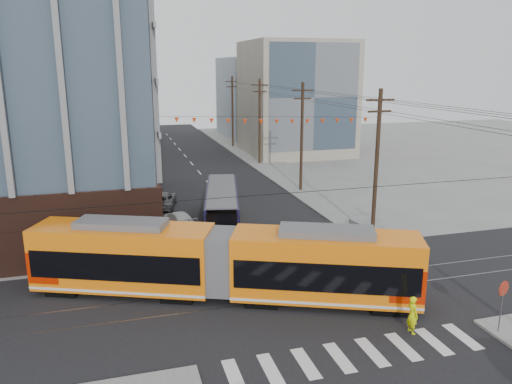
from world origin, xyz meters
TOP-DOWN VIEW (x-y plane):
  - ground at (0.00, 0.00)m, footprint 160.00×160.00m
  - bg_bldg_nw_near at (-17.00, 52.00)m, footprint 18.00×16.00m
  - bg_bldg_ne_near at (16.00, 48.00)m, footprint 14.00×14.00m
  - bg_bldg_nw_far at (-14.00, 72.00)m, footprint 16.00×18.00m
  - bg_bldg_ne_far at (18.00, 68.00)m, footprint 16.00×16.00m
  - utility_pole_far at (8.50, 56.00)m, footprint 0.30×0.30m
  - streetcar at (-4.47, 4.34)m, footprint 20.69×11.06m
  - city_bus at (-1.83, 16.53)m, footprint 4.85×11.66m
  - parked_car_silver at (-5.95, 13.09)m, footprint 2.89×4.59m
  - parked_car_white at (-5.23, 17.41)m, footprint 2.77×4.72m
  - parked_car_grey at (-5.89, 23.57)m, footprint 3.40×5.58m
  - pedestrian at (3.46, -1.99)m, footprint 0.49×0.71m
  - stop_sign at (7.41, -3.24)m, footprint 0.97×0.97m
  - jersey_barrier at (8.30, 11.39)m, footprint 1.49×4.15m

SIDE VIEW (x-z plane):
  - ground at x=0.00m, z-range 0.00..0.00m
  - jersey_barrier at x=8.30m, z-range 0.00..0.81m
  - parked_car_white at x=-5.23m, z-range 0.00..1.28m
  - parked_car_silver at x=-5.95m, z-range 0.00..1.43m
  - parked_car_grey at x=-5.89m, z-range 0.00..1.45m
  - pedestrian at x=3.46m, z-range 0.00..1.90m
  - stop_sign at x=7.41m, z-range 0.00..2.58m
  - city_bus at x=-1.83m, z-range 0.00..3.23m
  - streetcar at x=-4.47m, z-range 0.00..4.09m
  - utility_pole_far at x=8.50m, z-range 0.00..11.00m
  - bg_bldg_ne_far at x=18.00m, z-range 0.00..14.00m
  - bg_bldg_ne_near at x=16.00m, z-range 0.00..16.00m
  - bg_bldg_nw_near at x=-17.00m, z-range 0.00..18.00m
  - bg_bldg_nw_far at x=-14.00m, z-range 0.00..20.00m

